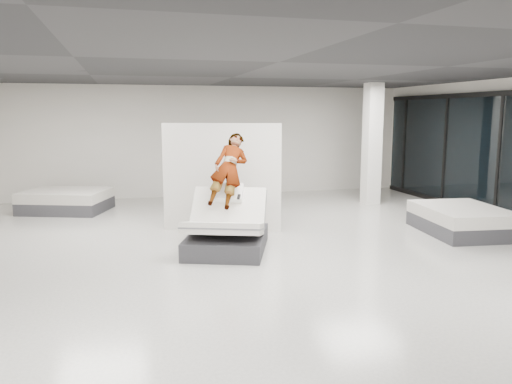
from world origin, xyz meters
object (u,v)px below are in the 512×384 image
(divider_panel, at_px, (222,178))
(flat_bed_left_far, at_px, (66,201))
(remote, at_px, (239,197))
(flat_bed_right_far, at_px, (462,220))
(person, at_px, (229,184))
(column, at_px, (372,144))
(hero_bed, at_px, (227,231))

(divider_panel, bearing_deg, flat_bed_left_far, 157.93)
(remote, xyz_separation_m, flat_bed_right_far, (4.68, 0.16, -0.71))
(divider_panel, relative_size, flat_bed_left_far, 1.05)
(divider_panel, bearing_deg, person, -75.34)
(flat_bed_right_far, xyz_separation_m, column, (-0.22, 3.53, 1.33))
(person, height_order, remote, person)
(person, bearing_deg, hero_bed, -90.00)
(remote, height_order, column, column)
(flat_bed_right_far, bearing_deg, column, 93.50)
(hero_bed, distance_m, remote, 0.67)
(hero_bed, height_order, remote, hero_bed)
(column, bearing_deg, hero_bed, -142.38)
(person, bearing_deg, flat_bed_right_far, 17.28)
(person, relative_size, remote, 11.21)
(hero_bed, xyz_separation_m, remote, (0.20, -0.10, 0.63))
(flat_bed_left_far, distance_m, column, 7.99)
(divider_panel, relative_size, flat_bed_right_far, 1.16)
(flat_bed_left_far, height_order, column, column)
(flat_bed_right_far, bearing_deg, hero_bed, -179.22)
(person, relative_size, divider_panel, 0.64)
(remote, xyz_separation_m, divider_panel, (0.02, 1.64, 0.13))
(flat_bed_left_far, bearing_deg, person, -52.14)
(person, distance_m, divider_panel, 1.24)
(hero_bed, xyz_separation_m, person, (0.11, 0.31, 0.80))
(divider_panel, height_order, flat_bed_right_far, divider_panel)
(column, bearing_deg, flat_bed_right_far, -86.50)
(flat_bed_right_far, height_order, column, column)
(flat_bed_left_far, bearing_deg, hero_bed, -55.03)
(hero_bed, distance_m, divider_panel, 1.73)
(remote, height_order, flat_bed_left_far, remote)
(hero_bed, height_order, person, person)
(remote, bearing_deg, hero_bed, 174.40)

